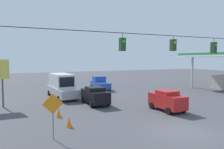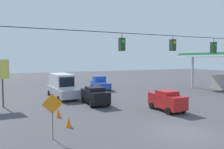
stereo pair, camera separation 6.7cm
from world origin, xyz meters
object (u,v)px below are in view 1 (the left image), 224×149
pickup_truck_grey_withflow_deep (63,80)px  traffic_cone_nearest (69,122)px  traffic_cone_third (53,105)px  work_zone_sign (53,107)px  overhead_signal_span (173,65)px  traffic_cone_second (59,113)px  sedan_red_crossing_near (167,100)px  pickup_truck_blue_oncoming_deep (100,83)px  sedan_black_withflow_mid (95,95)px  box_truck_silver_withflow_far (62,86)px

pickup_truck_grey_withflow_deep → traffic_cone_nearest: size_ratio=7.46×
traffic_cone_third → work_zone_sign: work_zone_sign is taller
traffic_cone_third → overhead_signal_span: bearing=126.0°
overhead_signal_span → traffic_cone_second: bearing=-42.1°
sedan_red_crossing_near → pickup_truck_blue_oncoming_deep: 16.00m
traffic_cone_second → pickup_truck_blue_oncoming_deep: bearing=-123.7°
pickup_truck_blue_oncoming_deep → sedan_red_crossing_near: bearing=91.7°
sedan_red_crossing_near → pickup_truck_grey_withflow_deep: size_ratio=0.69×
traffic_cone_third → pickup_truck_grey_withflow_deep: bearing=-105.3°
traffic_cone_third → work_zone_sign: size_ratio=0.26×
work_zone_sign → overhead_signal_span: bearing=171.6°
overhead_signal_span → traffic_cone_second: size_ratio=30.24×
overhead_signal_span → traffic_cone_third: 12.29m
overhead_signal_span → sedan_black_withflow_mid: (2.21, -9.82, -3.52)m
pickup_truck_grey_withflow_deep → work_zone_sign: bearing=76.4°
box_truck_silver_withflow_far → work_zone_sign: box_truck_silver_withflow_far is taller
sedan_red_crossing_near → box_truck_silver_withflow_far: (7.50, -11.53, 0.48)m
sedan_black_withflow_mid → work_zone_sign: 10.50m
overhead_signal_span → traffic_cone_nearest: 8.47m
pickup_truck_grey_withflow_deep → work_zone_sign: (6.64, 27.49, 1.01)m
pickup_truck_blue_oncoming_deep → traffic_cone_second: (9.33, 14.00, -0.60)m
traffic_cone_third → work_zone_sign: (1.34, 8.16, 1.61)m
overhead_signal_span → traffic_cone_nearest: (6.69, -3.16, -4.14)m
sedan_red_crossing_near → traffic_cone_nearest: (9.65, 1.03, -0.62)m
box_truck_silver_withflow_far → traffic_cone_nearest: bearing=80.3°
traffic_cone_third → traffic_cone_second: bearing=89.3°
overhead_signal_span → sedan_red_crossing_near: size_ratio=5.90×
traffic_cone_nearest → work_zone_sign: (1.45, 1.95, 1.61)m
box_truck_silver_withflow_far → pickup_truck_grey_withflow_deep: box_truck_silver_withflow_far is taller
sedan_black_withflow_mid → work_zone_sign: work_zone_sign is taller
pickup_truck_blue_oncoming_deep → traffic_cone_second: 16.83m
sedan_black_withflow_mid → overhead_signal_span: bearing=102.7°
traffic_cone_nearest → pickup_truck_blue_oncoming_deep: bearing=-118.3°
sedan_red_crossing_near → traffic_cone_nearest: size_ratio=5.12×
sedan_red_crossing_near → box_truck_silver_withflow_far: size_ratio=0.50×
traffic_cone_nearest → work_zone_sign: 2.92m
sedan_red_crossing_near → traffic_cone_third: bearing=-27.9°
box_truck_silver_withflow_far → traffic_cone_third: size_ratio=10.18×
pickup_truck_blue_oncoming_deep → sedan_black_withflow_mid: (4.70, 10.37, 0.02)m
pickup_truck_blue_oncoming_deep → box_truck_silver_withflow_far: bearing=32.4°
overhead_signal_span → pickup_truck_blue_oncoming_deep: overhead_signal_span is taller
box_truck_silver_withflow_far → pickup_truck_grey_withflow_deep: (-3.03, -12.97, -0.50)m
pickup_truck_grey_withflow_deep → sedan_black_withflow_mid: pickup_truck_grey_withflow_deep is taller
sedan_red_crossing_near → sedan_black_withflow_mid: (5.17, -5.62, -0.00)m
box_truck_silver_withflow_far → pickup_truck_blue_oncoming_deep: box_truck_silver_withflow_far is taller
sedan_red_crossing_near → work_zone_sign: work_zone_sign is taller
sedan_red_crossing_near → box_truck_silver_withflow_far: 13.76m
sedan_red_crossing_near → pickup_truck_blue_oncoming_deep: bearing=-88.3°
sedan_black_withflow_mid → box_truck_silver_withflow_far: bearing=-68.5°
sedan_red_crossing_near → pickup_truck_grey_withflow_deep: pickup_truck_grey_withflow_deep is taller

